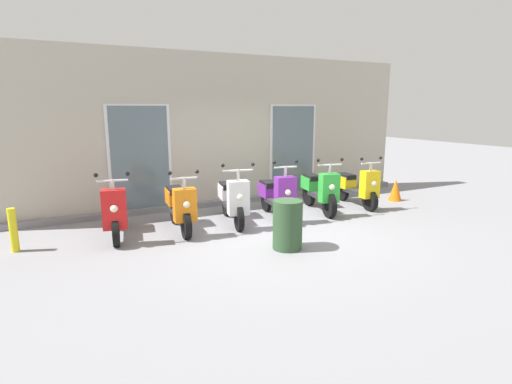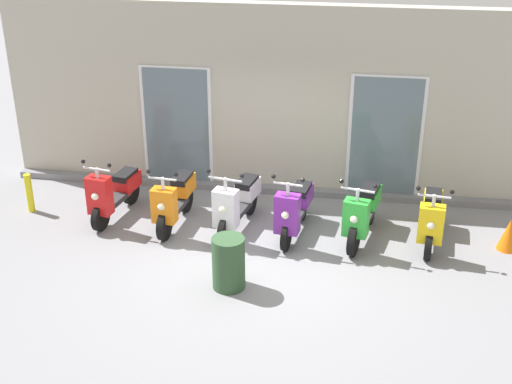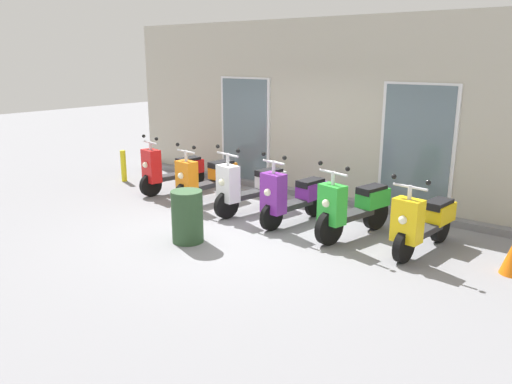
% 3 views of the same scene
% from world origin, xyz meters
% --- Properties ---
extents(ground_plane, '(40.00, 40.00, 0.00)m').
position_xyz_m(ground_plane, '(0.00, 0.00, 0.00)').
color(ground_plane, gray).
extents(storefront_facade, '(10.06, 0.50, 3.42)m').
position_xyz_m(storefront_facade, '(0.00, 2.66, 1.65)').
color(storefront_facade, '#B2AD9E').
rests_on(storefront_facade, ground_plane).
extents(scooter_red, '(0.62, 1.52, 1.22)m').
position_xyz_m(scooter_red, '(-2.63, 1.02, 0.47)').
color(scooter_red, black).
rests_on(scooter_red, ground_plane).
extents(scooter_orange, '(0.53, 1.53, 1.19)m').
position_xyz_m(scooter_orange, '(-1.54, 0.90, 0.47)').
color(scooter_orange, black).
rests_on(scooter_orange, ground_plane).
extents(scooter_white, '(0.70, 1.59, 1.25)m').
position_xyz_m(scooter_white, '(-0.48, 0.92, 0.49)').
color(scooter_white, black).
rests_on(scooter_white, ground_plane).
extents(scooter_purple, '(0.58, 1.53, 1.25)m').
position_xyz_m(scooter_purple, '(0.47, 0.87, 0.48)').
color(scooter_purple, black).
rests_on(scooter_purple, ground_plane).
extents(scooter_green, '(0.70, 1.61, 1.23)m').
position_xyz_m(scooter_green, '(1.56, 0.90, 0.48)').
color(scooter_green, black).
rests_on(scooter_green, ground_plane).
extents(scooter_yellow, '(0.56, 1.56, 1.19)m').
position_xyz_m(scooter_yellow, '(2.64, 0.94, 0.45)').
color(scooter_yellow, black).
rests_on(scooter_yellow, ground_plane).
extents(traffic_cone, '(0.32, 0.32, 0.52)m').
position_xyz_m(traffic_cone, '(3.85, 0.91, 0.26)').
color(traffic_cone, orange).
rests_on(traffic_cone, ground_plane).
extents(trash_bin, '(0.47, 0.47, 0.79)m').
position_xyz_m(trash_bin, '(-0.29, -0.82, 0.40)').
color(trash_bin, '#2D4C2D').
rests_on(trash_bin, ground_plane).
extents(curb_bollard, '(0.12, 0.12, 0.70)m').
position_xyz_m(curb_bollard, '(-4.18, 1.01, 0.35)').
color(curb_bollard, yellow).
rests_on(curb_bollard, ground_plane).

